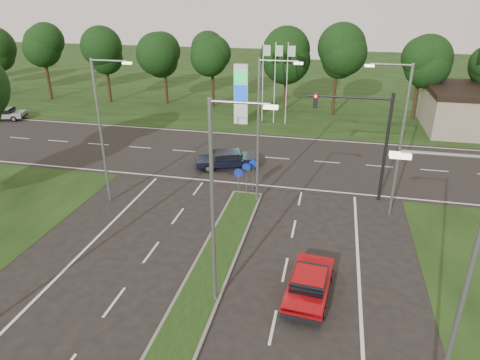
# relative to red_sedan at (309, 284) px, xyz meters

# --- Properties ---
(verge_far) EXTENTS (160.00, 50.00, 0.02)m
(verge_far) POSITION_rel_red_sedan_xyz_m (-4.75, 47.66, -0.62)
(verge_far) COLOR black
(verge_far) RESTS_ON ground
(cross_road) EXTENTS (160.00, 12.00, 0.02)m
(cross_road) POSITION_rel_red_sedan_xyz_m (-4.75, 16.66, -0.62)
(cross_road) COLOR black
(cross_road) RESTS_ON ground
(median_kerb) EXTENTS (2.00, 26.00, 0.12)m
(median_kerb) POSITION_rel_red_sedan_xyz_m (-4.75, -3.34, -0.56)
(median_kerb) COLOR slate
(median_kerb) RESTS_ON ground
(streetlight_median_near) EXTENTS (2.53, 0.22, 9.00)m
(streetlight_median_near) POSITION_rel_red_sedan_xyz_m (-3.75, -1.34, 4.46)
(streetlight_median_near) COLOR gray
(streetlight_median_near) RESTS_ON ground
(streetlight_median_far) EXTENTS (2.53, 0.22, 9.00)m
(streetlight_median_far) POSITION_rel_red_sedan_xyz_m (-3.75, 8.66, 4.46)
(streetlight_median_far) COLOR gray
(streetlight_median_far) RESTS_ON ground
(streetlight_left_far) EXTENTS (2.53, 0.22, 9.00)m
(streetlight_left_far) POSITION_rel_red_sedan_xyz_m (-13.05, 6.66, 4.46)
(streetlight_left_far) COLOR gray
(streetlight_left_far) RESTS_ON ground
(streetlight_right_far) EXTENTS (2.53, 0.22, 9.00)m
(streetlight_right_far) POSITION_rel_red_sedan_xyz_m (4.05, 8.66, 4.46)
(streetlight_right_far) COLOR gray
(streetlight_right_far) RESTS_ON ground
(streetlight_right_near) EXTENTS (2.53, 0.22, 9.00)m
(streetlight_right_near) POSITION_rel_red_sedan_xyz_m (4.05, -5.34, 4.46)
(streetlight_right_near) COLOR gray
(streetlight_right_near) RESTS_ON ground
(traffic_signal) EXTENTS (5.10, 0.42, 7.00)m
(traffic_signal) POSITION_rel_red_sedan_xyz_m (2.44, 10.66, 4.03)
(traffic_signal) COLOR black
(traffic_signal) RESTS_ON ground
(median_signs) EXTENTS (1.16, 1.76, 2.38)m
(median_signs) POSITION_rel_red_sedan_xyz_m (-4.75, 9.06, 1.09)
(median_signs) COLOR gray
(median_signs) RESTS_ON ground
(gas_pylon) EXTENTS (5.80, 1.26, 8.00)m
(gas_pylon) POSITION_rel_red_sedan_xyz_m (-8.53, 25.71, 2.57)
(gas_pylon) COLOR silver
(gas_pylon) RESTS_ON ground
(treeline_far) EXTENTS (6.00, 6.00, 9.90)m
(treeline_far) POSITION_rel_red_sedan_xyz_m (-4.64, 32.59, 6.21)
(treeline_far) COLOR black
(treeline_far) RESTS_ON ground
(red_sedan) EXTENTS (2.10, 4.34, 1.16)m
(red_sedan) POSITION_rel_red_sedan_xyz_m (0.00, 0.00, 0.00)
(red_sedan) COLOR #97080B
(red_sedan) RESTS_ON ground
(navy_sedan) EXTENTS (4.96, 3.40, 1.26)m
(navy_sedan) POSITION_rel_red_sedan_xyz_m (-7.30, 13.91, 0.06)
(navy_sedan) COLOR black
(navy_sedan) RESTS_ON ground
(far_car_a) EXTENTS (4.61, 2.97, 1.23)m
(far_car_a) POSITION_rel_red_sedan_xyz_m (-33.45, 21.67, 0.04)
(far_car_a) COLOR gray
(far_car_a) RESTS_ON ground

